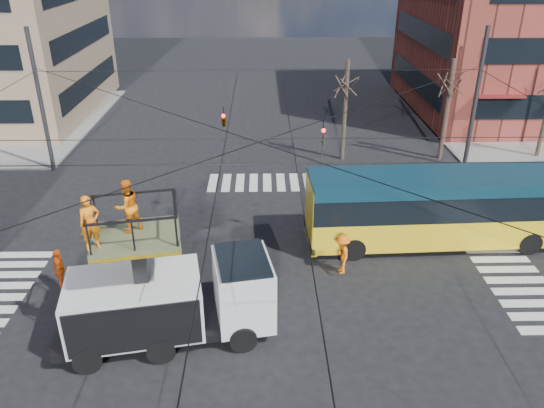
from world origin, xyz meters
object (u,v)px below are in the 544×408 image
Objects in this scene: city_bus at (443,207)px; flagger at (342,254)px; utility_truck at (169,287)px; worker_ground at (60,270)px; traffic_cone at (74,305)px.

city_bus is 6.92× the size of flagger.
city_bus reaches higher than flagger.
utility_truck is 7.25m from flagger.
worker_ground is 1.00× the size of flagger.
traffic_cone is at bearing 150.68° from utility_truck.
utility_truck is 0.62× the size of city_bus.
flagger is (10.76, 0.90, -0.00)m from worker_ground.
utility_truck is 4.30× the size of worker_ground.
flagger reaches higher than traffic_cone.
worker_ground is at bearing 121.43° from traffic_cone.
utility_truck reaches higher than worker_ground.
utility_truck is 4.21m from traffic_cone.
flagger is (6.14, 3.70, -1.10)m from utility_truck.
traffic_cone is at bearing -164.24° from city_bus.
city_bus reaches higher than traffic_cone.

